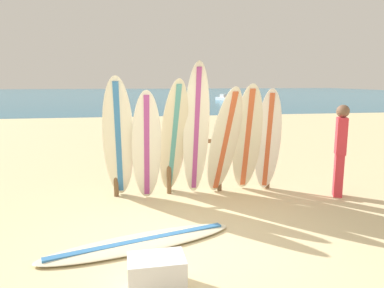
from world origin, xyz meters
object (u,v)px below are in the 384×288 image
object	(u,v)px
surfboard_leaning_center_right	(224,143)
beachgoer_standing	(340,147)
surfboard_leaning_far_left	(118,140)
surfboard_leaning_far_right	(268,141)
surfboard_leaning_center_left	(174,139)
surfboard_leaning_right	(247,140)
cooler_box	(157,273)
surfboard_rack	(195,156)
surfboard_leaning_center	(196,131)
surfboard_leaning_left	(147,147)
surfboard_lying_on_sand	(140,242)
small_boat_offshore	(224,98)

from	to	relation	value
surfboard_leaning_center_right	beachgoer_standing	world-z (taller)	surfboard_leaning_center_right
surfboard_leaning_far_left	surfboard_leaning_far_right	distance (m)	2.85
surfboard_leaning_center_left	beachgoer_standing	distance (m)	3.13
surfboard_leaning_center_right	surfboard_leaning_right	size ratio (longest dim) A/B	0.98
surfboard_leaning_center_left	cooler_box	xyz separation A→B (m)	(-0.56, -3.00, -0.94)
surfboard_rack	beachgoer_standing	bearing A→B (deg)	-15.35
surfboard_leaning_center	beachgoer_standing	distance (m)	2.73
surfboard_leaning_left	surfboard_leaning_center_right	world-z (taller)	surfboard_leaning_center_right
surfboard_leaning_far_right	surfboard_leaning_center_left	bearing A→B (deg)	-179.79
surfboard_leaning_right	surfboard_lying_on_sand	world-z (taller)	surfboard_leaning_right
beachgoer_standing	surfboard_leaning_far_left	bearing A→B (deg)	174.35
surfboard_leaning_far_left	small_boat_offshore	size ratio (longest dim) A/B	0.92
surfboard_leaning_center_left	small_boat_offshore	distance (m)	34.31
surfboard_leaning_far_left	surfboard_lying_on_sand	world-z (taller)	surfboard_leaning_far_left
surfboard_leaning_center	surfboard_lying_on_sand	size ratio (longest dim) A/B	0.92
surfboard_rack	cooler_box	xyz separation A→B (m)	(-1.01, -3.26, -0.56)
surfboard_rack	surfboard_leaning_center_right	bearing A→B (deg)	-40.35
surfboard_leaning_center	surfboard_leaning_far_left	bearing A→B (deg)	178.87
surfboard_leaning_center_right	small_boat_offshore	size ratio (longest dim) A/B	0.84
surfboard_leaning_far_left	surfboard_leaning_center	bearing A→B (deg)	-1.13
surfboard_lying_on_sand	beachgoer_standing	bearing A→B (deg)	20.98
surfboard_leaning_center_right	surfboard_lying_on_sand	size ratio (longest dim) A/B	0.77
surfboard_leaning_far_left	surfboard_leaning_center	size ratio (longest dim) A/B	0.90
surfboard_leaning_center_left	surfboard_leaning_far_left	bearing A→B (deg)	-176.46
surfboard_rack	surfboard_leaning_center	distance (m)	0.64
surfboard_leaning_left	surfboard_leaning_right	world-z (taller)	surfboard_leaning_right
surfboard_leaning_center_right	beachgoer_standing	bearing A→B (deg)	-8.31
surfboard_leaning_far_left	surfboard_leaning_left	size ratio (longest dim) A/B	1.12
surfboard_leaning_far_right	beachgoer_standing	xyz separation A→B (m)	(1.25, -0.47, -0.07)
surfboard_leaning_far_right	surfboard_leaning_center	bearing A→B (deg)	-176.17
surfboard_leaning_left	surfboard_lying_on_sand	world-z (taller)	surfboard_leaning_left
surfboard_rack	beachgoer_standing	size ratio (longest dim) A/B	1.80
surfboard_leaning_center	surfboard_leaning_center_left	bearing A→B (deg)	167.63
surfboard_rack	small_boat_offshore	world-z (taller)	surfboard_rack
surfboard_leaning_center	surfboard_lying_on_sand	world-z (taller)	surfboard_leaning_center
surfboard_lying_on_sand	surfboard_leaning_right	bearing A→B (deg)	41.50
surfboard_leaning_left	surfboard_leaning_center_left	size ratio (longest dim) A/B	0.91
surfboard_leaning_left	surfboard_leaning_right	distance (m)	1.91
beachgoer_standing	surfboard_leaning_center_left	bearing A→B (deg)	171.42
surfboard_leaning_left	beachgoer_standing	size ratio (longest dim) A/B	1.17
beachgoer_standing	cooler_box	distance (m)	4.52
surfboard_leaning_left	surfboard_leaning_far_left	bearing A→B (deg)	170.34
surfboard_leaning_center_right	surfboard_leaning_right	distance (m)	0.48
surfboard_leaning_far_right	small_boat_offshore	xyz separation A→B (m)	(7.93, 32.87, -0.77)
surfboard_leaning_right	cooler_box	bearing A→B (deg)	-123.78
surfboard_leaning_center_right	surfboard_leaning_far_right	xyz separation A→B (m)	(0.92, 0.16, -0.02)
surfboard_leaning_center	surfboard_lying_on_sand	distance (m)	2.47
beachgoer_standing	small_boat_offshore	size ratio (longest dim) A/B	0.70
surfboard_rack	surfboard_leaning_far_left	world-z (taller)	surfboard_leaning_far_left
surfboard_leaning_right	beachgoer_standing	xyz separation A→B (m)	(1.70, -0.40, -0.11)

